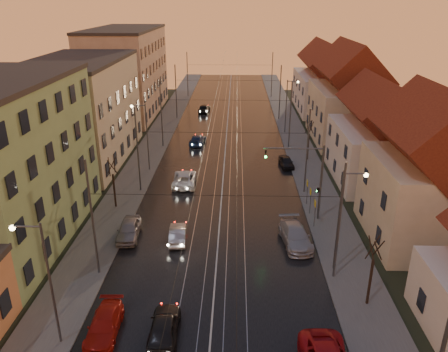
# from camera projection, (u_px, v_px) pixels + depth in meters

# --- Properties ---
(road) EXTENTS (16.00, 120.00, 0.04)m
(road) POSITION_uv_depth(u_px,v_px,m) (226.00, 145.00, 60.72)
(road) COLOR black
(road) RESTS_ON ground
(sidewalk_left) EXTENTS (4.00, 120.00, 0.15)m
(sidewalk_left) POSITION_uv_depth(u_px,v_px,m) (154.00, 144.00, 60.96)
(sidewalk_left) COLOR #4C4C4C
(sidewalk_left) RESTS_ON ground
(sidewalk_right) EXTENTS (4.00, 120.00, 0.15)m
(sidewalk_right) POSITION_uv_depth(u_px,v_px,m) (298.00, 145.00, 60.44)
(sidewalk_right) COLOR #4C4C4C
(sidewalk_right) RESTS_ON ground
(tram_rail_0) EXTENTS (0.06, 120.00, 0.03)m
(tram_rail_0) POSITION_uv_depth(u_px,v_px,m) (210.00, 144.00, 60.77)
(tram_rail_0) COLOR gray
(tram_rail_0) RESTS_ON road
(tram_rail_1) EXTENTS (0.06, 120.00, 0.03)m
(tram_rail_1) POSITION_uv_depth(u_px,v_px,m) (220.00, 144.00, 60.73)
(tram_rail_1) COLOR gray
(tram_rail_1) RESTS_ON road
(tram_rail_2) EXTENTS (0.06, 120.00, 0.03)m
(tram_rail_2) POSITION_uv_depth(u_px,v_px,m) (231.00, 144.00, 60.69)
(tram_rail_2) COLOR gray
(tram_rail_2) RESTS_ON road
(tram_rail_3) EXTENTS (0.06, 120.00, 0.03)m
(tram_rail_3) POSITION_uv_depth(u_px,v_px,m) (242.00, 145.00, 60.65)
(tram_rail_3) COLOR gray
(tram_rail_3) RESTS_ON road
(apartment_left_2) EXTENTS (10.00, 20.00, 12.00)m
(apartment_left_2) POSITION_uv_depth(u_px,v_px,m) (82.00, 112.00, 53.37)
(apartment_left_2) COLOR #C1B995
(apartment_left_2) RESTS_ON ground
(apartment_left_3) EXTENTS (10.00, 24.00, 14.00)m
(apartment_left_3) POSITION_uv_depth(u_px,v_px,m) (127.00, 73.00, 75.21)
(apartment_left_3) COLOR #9E7C66
(apartment_left_3) RESTS_ON ground
(house_right_1) EXTENTS (8.67, 10.20, 10.80)m
(house_right_1) POSITION_uv_depth(u_px,v_px,m) (429.00, 179.00, 35.09)
(house_right_1) COLOR #C3B596
(house_right_1) RESTS_ON ground
(house_right_2) EXTENTS (9.18, 12.24, 9.20)m
(house_right_2) POSITION_uv_depth(u_px,v_px,m) (379.00, 140.00, 47.43)
(house_right_2) COLOR silver
(house_right_2) RESTS_ON ground
(house_right_3) EXTENTS (9.18, 14.28, 11.50)m
(house_right_3) POSITION_uv_depth(u_px,v_px,m) (348.00, 100.00, 60.88)
(house_right_3) COLOR #C3B596
(house_right_3) RESTS_ON ground
(house_right_4) EXTENTS (9.18, 16.32, 10.00)m
(house_right_4) POSITION_uv_depth(u_px,v_px,m) (324.00, 82.00, 77.83)
(house_right_4) COLOR silver
(house_right_4) RESTS_ON ground
(catenary_pole_l_1) EXTENTS (0.16, 0.16, 9.00)m
(catenary_pole_l_1) POSITION_uv_depth(u_px,v_px,m) (93.00, 220.00, 30.56)
(catenary_pole_l_1) COLOR #595B60
(catenary_pole_l_1) RESTS_ON ground
(catenary_pole_r_1) EXTENTS (0.16, 0.16, 9.00)m
(catenary_pole_r_1) POSITION_uv_depth(u_px,v_px,m) (339.00, 223.00, 30.11)
(catenary_pole_r_1) COLOR #595B60
(catenary_pole_r_1) RESTS_ON ground
(catenary_pole_l_2) EXTENTS (0.16, 0.16, 9.00)m
(catenary_pole_l_2) POSITION_uv_depth(u_px,v_px,m) (138.00, 151.00, 44.44)
(catenary_pole_l_2) COLOR #595B60
(catenary_pole_l_2) RESTS_ON ground
(catenary_pole_r_2) EXTENTS (0.16, 0.16, 9.00)m
(catenary_pole_r_2) POSITION_uv_depth(u_px,v_px,m) (307.00, 152.00, 44.00)
(catenary_pole_r_2) COLOR #595B60
(catenary_pole_r_2) RESTS_ON ground
(catenary_pole_l_3) EXTENTS (0.16, 0.16, 9.00)m
(catenary_pole_l_3) POSITION_uv_depth(u_px,v_px,m) (161.00, 115.00, 58.33)
(catenary_pole_l_3) COLOR #595B60
(catenary_pole_l_3) RESTS_ON ground
(catenary_pole_r_3) EXTENTS (0.16, 0.16, 9.00)m
(catenary_pole_r_3) POSITION_uv_depth(u_px,v_px,m) (290.00, 115.00, 57.88)
(catenary_pole_r_3) COLOR #595B60
(catenary_pole_r_3) RESTS_ON ground
(catenary_pole_l_4) EXTENTS (0.16, 0.16, 9.00)m
(catenary_pole_l_4) POSITION_uv_depth(u_px,v_px,m) (176.00, 92.00, 72.22)
(catenary_pole_l_4) COLOR #595B60
(catenary_pole_l_4) RESTS_ON ground
(catenary_pole_r_4) EXTENTS (0.16, 0.16, 9.00)m
(catenary_pole_r_4) POSITION_uv_depth(u_px,v_px,m) (280.00, 93.00, 71.77)
(catenary_pole_r_4) COLOR #595B60
(catenary_pole_r_4) RESTS_ON ground
(catenary_pole_l_5) EXTENTS (0.16, 0.16, 9.00)m
(catenary_pole_l_5) POSITION_uv_depth(u_px,v_px,m) (187.00, 75.00, 88.88)
(catenary_pole_l_5) COLOR #595B60
(catenary_pole_l_5) RESTS_ON ground
(catenary_pole_r_5) EXTENTS (0.16, 0.16, 9.00)m
(catenary_pole_r_5) POSITION_uv_depth(u_px,v_px,m) (272.00, 75.00, 88.44)
(catenary_pole_r_5) COLOR #595B60
(catenary_pole_r_5) RESTS_ON ground
(street_lamp_0) EXTENTS (1.75, 0.32, 8.00)m
(street_lamp_0) POSITION_uv_depth(u_px,v_px,m) (43.00, 273.00, 23.94)
(street_lamp_0) COLOR #595B60
(street_lamp_0) RESTS_ON ground
(street_lamp_1) EXTENTS (1.75, 0.32, 8.00)m
(street_lamp_1) POSITION_uv_depth(u_px,v_px,m) (344.00, 212.00, 30.88)
(street_lamp_1) COLOR #595B60
(street_lamp_1) RESTS_ON ground
(street_lamp_2) EXTENTS (1.75, 0.32, 8.00)m
(street_lamp_2) POSITION_uv_depth(u_px,v_px,m) (144.00, 131.00, 49.87)
(street_lamp_2) COLOR #595B60
(street_lamp_2) RESTS_ON ground
(street_lamp_3) EXTENTS (1.75, 0.32, 8.00)m
(street_lamp_3) POSITION_uv_depth(u_px,v_px,m) (289.00, 101.00, 64.21)
(street_lamp_3) COLOR #595B60
(street_lamp_3) RESTS_ON ground
(traffic_light_mast) EXTENTS (5.30, 0.32, 7.20)m
(traffic_light_mast) POSITION_uv_depth(u_px,v_px,m) (310.00, 173.00, 38.42)
(traffic_light_mast) COLOR #595B60
(traffic_light_mast) RESTS_ON ground
(bare_tree_0) EXTENTS (1.09, 1.09, 5.11)m
(bare_tree_0) POSITION_uv_depth(u_px,v_px,m) (114.00, 184.00, 41.54)
(bare_tree_0) COLOR black
(bare_tree_0) RESTS_ON ground
(bare_tree_1) EXTENTS (1.09, 1.09, 5.11)m
(bare_tree_1) POSITION_uv_depth(u_px,v_px,m) (371.00, 273.00, 28.05)
(bare_tree_1) COLOR black
(bare_tree_1) RESTS_ON ground
(bare_tree_2) EXTENTS (1.09, 1.09, 5.11)m
(bare_tree_2) POSITION_uv_depth(u_px,v_px,m) (309.00, 141.00, 53.97)
(bare_tree_2) COLOR black
(bare_tree_2) RESTS_ON ground
(driving_car_0) EXTENTS (1.81, 4.33, 1.46)m
(driving_car_0) POSITION_uv_depth(u_px,v_px,m) (164.00, 327.00, 26.02)
(driving_car_0) COLOR black
(driving_car_0) RESTS_ON ground
(driving_car_1) EXTENTS (1.68, 3.94, 1.26)m
(driving_car_1) POSITION_uv_depth(u_px,v_px,m) (178.00, 234.00, 36.47)
(driving_car_1) COLOR #949599
(driving_car_1) RESTS_ON ground
(driving_car_2) EXTENTS (2.57, 5.28, 1.44)m
(driving_car_2) POSITION_uv_depth(u_px,v_px,m) (184.00, 179.00, 47.42)
(driving_car_2) COLOR silver
(driving_car_2) RESTS_ON ground
(driving_car_3) EXTENTS (2.37, 4.76, 1.33)m
(driving_car_3) POSITION_uv_depth(u_px,v_px,m) (198.00, 140.00, 60.72)
(driving_car_3) COLOR #192A4D
(driving_car_3) RESTS_ON ground
(driving_car_4) EXTENTS (2.13, 4.47, 1.48)m
(driving_car_4) POSITION_uv_depth(u_px,v_px,m) (204.00, 108.00, 77.83)
(driving_car_4) COLOR black
(driving_car_4) RESTS_ON ground
(parked_left_2) EXTENTS (1.89, 4.40, 1.26)m
(parked_left_2) POSITION_uv_depth(u_px,v_px,m) (104.00, 325.00, 26.27)
(parked_left_2) COLOR #A71810
(parked_left_2) RESTS_ON ground
(parked_left_3) EXTENTS (1.99, 4.44, 1.48)m
(parked_left_3) POSITION_uv_depth(u_px,v_px,m) (129.00, 229.00, 36.96)
(parked_left_3) COLOR #98979D
(parked_left_3) RESTS_ON ground
(parked_right_1) EXTENTS (2.73, 5.44, 1.52)m
(parked_right_1) POSITION_uv_depth(u_px,v_px,m) (295.00, 235.00, 35.97)
(parked_right_1) COLOR #A8A8AE
(parked_right_1) RESTS_ON ground
(parked_right_2) EXTENTS (1.87, 3.76, 1.23)m
(parked_right_2) POSITION_uv_depth(u_px,v_px,m) (286.00, 162.00, 52.59)
(parked_right_2) COLOR black
(parked_right_2) RESTS_ON ground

